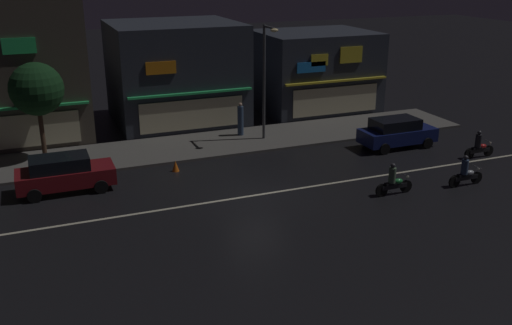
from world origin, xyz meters
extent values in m
plane|color=black|center=(0.00, 0.00, 0.00)|extent=(140.00, 140.00, 0.00)
cube|color=beige|center=(0.00, 0.00, 0.01)|extent=(30.88, 0.16, 0.01)
cube|color=#5B5954|center=(0.00, 7.77, 0.07)|extent=(32.50, 4.60, 0.14)
cube|color=#4C443A|center=(-9.75, 13.92, 4.47)|extent=(8.15, 7.60, 8.95)
cube|color=#33E572|center=(-9.75, 10.00, 2.60)|extent=(7.74, 0.24, 0.12)
cube|color=#33E572|center=(-9.06, 10.06, 5.83)|extent=(1.66, 0.08, 0.83)
cube|color=beige|center=(-9.75, 10.06, 1.30)|extent=(6.52, 0.06, 1.80)
cube|color=#2D333D|center=(9.75, 13.19, 2.71)|extent=(7.74, 6.14, 5.41)
cube|color=yellow|center=(9.75, 10.00, 2.60)|extent=(7.35, 0.24, 0.12)
cube|color=yellow|center=(8.44, 10.06, 4.03)|extent=(1.19, 0.08, 0.73)
cube|color=#268CF2|center=(7.87, 10.06, 3.61)|extent=(2.00, 0.08, 0.66)
cube|color=yellow|center=(10.74, 10.06, 4.23)|extent=(1.61, 0.08, 1.04)
cube|color=beige|center=(9.75, 10.06, 1.30)|extent=(6.19, 0.06, 1.80)
cube|color=#2D333D|center=(0.00, 13.79, 3.17)|extent=(7.92, 7.33, 6.34)
cube|color=#33E572|center=(0.00, 10.00, 2.60)|extent=(7.53, 0.24, 0.12)
cube|color=orange|center=(-1.74, 10.06, 4.21)|extent=(1.75, 0.08, 0.72)
cube|color=beige|center=(0.00, 10.06, 1.30)|extent=(6.34, 0.06, 1.80)
cylinder|color=#47494C|center=(3.57, 7.54, 3.41)|extent=(0.16, 0.16, 6.54)
cube|color=#47494C|center=(3.57, 6.84, 6.58)|extent=(0.10, 1.40, 0.10)
ellipsoid|color=#F9E099|center=(3.57, 6.14, 6.50)|extent=(0.44, 0.32, 0.20)
cylinder|color=#334766|center=(2.55, 8.67, 1.01)|extent=(0.35, 0.35, 1.74)
sphere|color=tan|center=(2.55, 8.67, 1.99)|extent=(0.22, 0.22, 0.22)
cylinder|color=#473323|center=(-8.50, 8.62, 1.44)|extent=(0.24, 0.24, 2.59)
sphere|color=#143819|center=(-8.50, 8.62, 3.82)|extent=(2.72, 2.72, 2.72)
cube|color=maroon|center=(-7.78, 3.75, 0.69)|extent=(4.30, 1.78, 0.76)
cube|color=black|center=(-7.99, 3.75, 1.37)|extent=(2.58, 1.57, 0.60)
cube|color=#F9F2CC|center=(-5.67, 4.35, 0.79)|extent=(0.08, 0.20, 0.12)
cube|color=#F9F2CC|center=(-5.67, 3.14, 0.79)|extent=(0.08, 0.20, 0.12)
cylinder|color=black|center=(-6.36, 4.64, 0.31)|extent=(0.62, 0.20, 0.62)
cylinder|color=black|center=(-6.36, 2.86, 0.31)|extent=(0.62, 0.20, 0.62)
cylinder|color=black|center=(-9.20, 4.64, 0.31)|extent=(0.62, 0.20, 0.62)
cylinder|color=black|center=(-9.20, 2.86, 0.31)|extent=(0.62, 0.20, 0.62)
cube|color=navy|center=(10.11, 3.61, 0.69)|extent=(4.30, 1.78, 0.76)
cube|color=black|center=(9.89, 3.61, 1.37)|extent=(2.58, 1.57, 0.60)
cube|color=#F9F2CC|center=(12.22, 4.21, 0.79)|extent=(0.08, 0.20, 0.12)
cube|color=#F9F2CC|center=(12.22, 3.00, 0.79)|extent=(0.08, 0.20, 0.12)
cylinder|color=black|center=(11.53, 4.50, 0.31)|extent=(0.62, 0.20, 0.62)
cylinder|color=black|center=(11.53, 2.72, 0.31)|extent=(0.62, 0.20, 0.62)
cylinder|color=black|center=(8.69, 4.50, 0.31)|extent=(0.62, 0.20, 0.62)
cylinder|color=black|center=(8.69, 2.72, 0.31)|extent=(0.62, 0.20, 0.62)
cylinder|color=black|center=(10.26, -2.57, 0.30)|extent=(0.60, 0.08, 0.60)
cylinder|color=black|center=(8.96, -2.57, 0.30)|extent=(0.60, 0.10, 0.60)
cube|color=black|center=(9.61, -2.57, 0.40)|extent=(1.30, 0.14, 0.20)
ellipsoid|color=#B2B7BC|center=(9.81, -2.57, 0.62)|extent=(0.44, 0.26, 0.24)
cube|color=black|center=(9.41, -2.57, 0.55)|extent=(0.56, 0.22, 0.10)
cylinder|color=slate|center=(10.21, -2.57, 0.85)|extent=(0.03, 0.60, 0.03)
sphere|color=white|center=(10.30, -2.57, 0.75)|extent=(0.14, 0.14, 0.14)
cylinder|color=#334766|center=(9.46, -2.57, 0.95)|extent=(0.32, 0.32, 0.70)
sphere|color=#333338|center=(9.46, -2.57, 1.41)|extent=(0.22, 0.22, 0.22)
cylinder|color=black|center=(6.51, -2.23, 0.30)|extent=(0.60, 0.08, 0.60)
cylinder|color=black|center=(5.21, -2.23, 0.30)|extent=(0.60, 0.10, 0.60)
cube|color=black|center=(5.86, -2.23, 0.40)|extent=(1.30, 0.14, 0.20)
ellipsoid|color=#268C3F|center=(6.06, -2.23, 0.62)|extent=(0.44, 0.26, 0.24)
cube|color=black|center=(5.66, -2.23, 0.55)|extent=(0.56, 0.22, 0.10)
cylinder|color=slate|center=(6.46, -2.23, 0.85)|extent=(0.03, 0.60, 0.03)
sphere|color=white|center=(6.55, -2.23, 0.75)|extent=(0.14, 0.14, 0.14)
cylinder|color=#4C664C|center=(5.71, -2.23, 0.95)|extent=(0.32, 0.32, 0.70)
sphere|color=#333338|center=(5.71, -2.23, 1.41)|extent=(0.22, 0.22, 0.22)
cylinder|color=black|center=(13.73, 0.38, 0.30)|extent=(0.60, 0.08, 0.60)
cylinder|color=black|center=(12.43, 0.38, 0.30)|extent=(0.60, 0.10, 0.60)
cube|color=black|center=(13.08, 0.38, 0.40)|extent=(1.30, 0.14, 0.20)
ellipsoid|color=red|center=(13.28, 0.38, 0.62)|extent=(0.44, 0.26, 0.24)
cube|color=black|center=(12.88, 0.38, 0.55)|extent=(0.56, 0.22, 0.10)
cylinder|color=slate|center=(13.68, 0.38, 0.85)|extent=(0.03, 0.60, 0.03)
sphere|color=white|center=(13.77, 0.38, 0.75)|extent=(0.14, 0.14, 0.14)
cylinder|color=#232328|center=(12.93, 0.38, 0.95)|extent=(0.32, 0.32, 0.70)
sphere|color=#333338|center=(12.93, 0.38, 1.41)|extent=(0.22, 0.22, 0.22)
cone|color=orange|center=(-2.52, 4.40, 0.28)|extent=(0.36, 0.36, 0.55)
camera|label=1|loc=(-8.76, -21.95, 9.98)|focal=39.96mm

